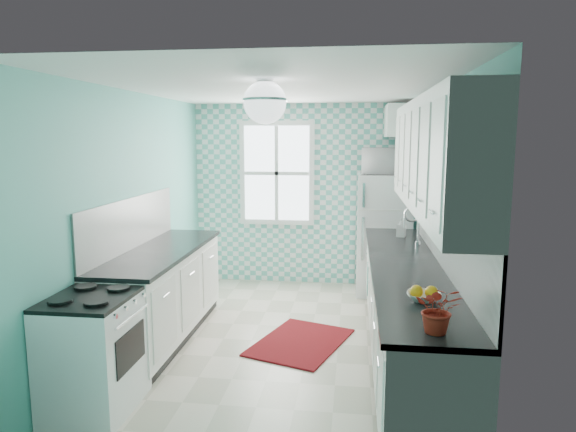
# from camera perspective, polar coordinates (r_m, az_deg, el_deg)

# --- Properties ---
(floor) EXTENTS (3.00, 4.40, 0.02)m
(floor) POSITION_cam_1_polar(r_m,az_deg,el_deg) (5.35, -0.90, -13.87)
(floor) COLOR beige
(floor) RESTS_ON ground
(ceiling) EXTENTS (3.00, 4.40, 0.02)m
(ceiling) POSITION_cam_1_polar(r_m,az_deg,el_deg) (4.96, -0.97, 14.11)
(ceiling) COLOR white
(ceiling) RESTS_ON wall_back
(wall_back) EXTENTS (3.00, 0.02, 2.50)m
(wall_back) POSITION_cam_1_polar(r_m,az_deg,el_deg) (7.17, 1.59, 2.38)
(wall_back) COLOR #5DBBAD
(wall_back) RESTS_ON floor
(wall_front) EXTENTS (3.00, 0.02, 2.50)m
(wall_front) POSITION_cam_1_polar(r_m,az_deg,el_deg) (2.88, -7.26, -7.42)
(wall_front) COLOR #5DBBAD
(wall_front) RESTS_ON floor
(wall_left) EXTENTS (0.02, 4.40, 2.50)m
(wall_left) POSITION_cam_1_polar(r_m,az_deg,el_deg) (5.42, -16.93, -0.08)
(wall_left) COLOR #5DBBAD
(wall_left) RESTS_ON floor
(wall_right) EXTENTS (0.02, 4.40, 2.50)m
(wall_right) POSITION_cam_1_polar(r_m,az_deg,el_deg) (5.01, 16.41, -0.76)
(wall_right) COLOR #5DBBAD
(wall_right) RESTS_ON floor
(accent_wall) EXTENTS (3.00, 0.01, 2.50)m
(accent_wall) POSITION_cam_1_polar(r_m,az_deg,el_deg) (7.15, 1.57, 2.36)
(accent_wall) COLOR #5CB9AB
(accent_wall) RESTS_ON wall_back
(window) EXTENTS (1.04, 0.05, 1.44)m
(window) POSITION_cam_1_polar(r_m,az_deg,el_deg) (7.14, -1.25, 4.77)
(window) COLOR white
(window) RESTS_ON wall_back
(backsplash_right) EXTENTS (0.02, 3.60, 0.51)m
(backsplash_right) POSITION_cam_1_polar(r_m,az_deg,el_deg) (4.63, 16.89, -2.24)
(backsplash_right) COLOR white
(backsplash_right) RESTS_ON wall_right
(backsplash_left) EXTENTS (0.02, 2.15, 0.51)m
(backsplash_left) POSITION_cam_1_polar(r_m,az_deg,el_deg) (5.35, -17.02, -0.79)
(backsplash_left) COLOR white
(backsplash_left) RESTS_ON wall_left
(upper_cabinets_right) EXTENTS (0.33, 3.20, 0.90)m
(upper_cabinets_right) POSITION_cam_1_polar(r_m,az_deg,el_deg) (4.33, 15.73, 6.48)
(upper_cabinets_right) COLOR white
(upper_cabinets_right) RESTS_ON wall_right
(upper_cabinet_fridge) EXTENTS (0.40, 0.74, 0.40)m
(upper_cabinet_fridge) POSITION_cam_1_polar(r_m,az_deg,el_deg) (6.74, 12.53, 10.28)
(upper_cabinet_fridge) COLOR white
(upper_cabinet_fridge) RESTS_ON wall_right
(ceiling_light) EXTENTS (0.34, 0.34, 0.35)m
(ceiling_light) POSITION_cam_1_polar(r_m,az_deg,el_deg) (4.15, -2.58, 12.55)
(ceiling_light) COLOR silver
(ceiling_light) RESTS_ON ceiling
(base_cabinets_right) EXTENTS (0.60, 3.60, 0.90)m
(base_cabinets_right) POSITION_cam_1_polar(r_m,az_deg,el_deg) (4.79, 13.02, -10.98)
(base_cabinets_right) COLOR white
(base_cabinets_right) RESTS_ON floor
(countertop_right) EXTENTS (0.63, 3.60, 0.04)m
(countertop_right) POSITION_cam_1_polar(r_m,az_deg,el_deg) (4.65, 13.04, -5.51)
(countertop_right) COLOR black
(countertop_right) RESTS_ON base_cabinets_right
(base_cabinets_left) EXTENTS (0.60, 2.15, 0.90)m
(base_cabinets_left) POSITION_cam_1_polar(r_m,az_deg,el_deg) (5.41, -13.85, -8.67)
(base_cabinets_left) COLOR white
(base_cabinets_left) RESTS_ON floor
(countertop_left) EXTENTS (0.63, 2.15, 0.04)m
(countertop_left) POSITION_cam_1_polar(r_m,az_deg,el_deg) (5.29, -13.88, -3.81)
(countertop_left) COLOR black
(countertop_left) RESTS_ON base_cabinets_left
(fridge) EXTENTS (0.69, 0.68, 1.57)m
(fridge) POSITION_cam_1_polar(r_m,az_deg,el_deg) (6.84, 10.54, -2.00)
(fridge) COLOR silver
(fridge) RESTS_ON floor
(stove) EXTENTS (0.58, 0.73, 0.88)m
(stove) POSITION_cam_1_polar(r_m,az_deg,el_deg) (4.23, -20.74, -13.88)
(stove) COLOR silver
(stove) RESTS_ON floor
(sink) EXTENTS (0.49, 0.41, 0.53)m
(sink) POSITION_cam_1_polar(r_m,az_deg,el_deg) (5.42, 12.42, -3.34)
(sink) COLOR silver
(sink) RESTS_ON countertop_right
(rug) EXTENTS (1.08, 1.29, 0.02)m
(rug) POSITION_cam_1_polar(r_m,az_deg,el_deg) (5.31, 1.39, -13.84)
(rug) COLOR maroon
(rug) RESTS_ON floor
(dish_towel) EXTENTS (0.07, 0.22, 0.34)m
(dish_towel) POSITION_cam_1_polar(r_m,az_deg,el_deg) (5.85, 8.86, -6.90)
(dish_towel) COLOR #5BBA9F
(dish_towel) RESTS_ON base_cabinets_right
(fruit_bowl) EXTENTS (0.26, 0.26, 0.06)m
(fruit_bowl) POSITION_cam_1_polar(r_m,az_deg,el_deg) (3.67, 14.86, -8.65)
(fruit_bowl) COLOR white
(fruit_bowl) RESTS_ON countertop_right
(potted_plant) EXTENTS (0.28, 0.25, 0.28)m
(potted_plant) POSITION_cam_1_polar(r_m,az_deg,el_deg) (3.08, 16.38, -9.89)
(potted_plant) COLOR #AA1209
(potted_plant) RESTS_ON countertop_right
(soap_bottle) EXTENTS (0.12, 0.12, 0.21)m
(soap_bottle) POSITION_cam_1_polar(r_m,az_deg,el_deg) (5.88, 12.48, -1.25)
(soap_bottle) COLOR #9FB1BD
(soap_bottle) RESTS_ON countertop_right
(microwave) EXTENTS (0.61, 0.42, 0.34)m
(microwave) POSITION_cam_1_polar(r_m,az_deg,el_deg) (6.73, 10.77, 6.02)
(microwave) COLOR silver
(microwave) RESTS_ON fridge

